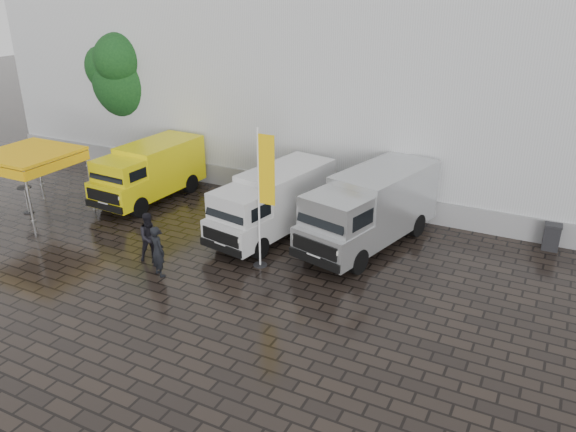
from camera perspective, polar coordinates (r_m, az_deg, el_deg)
name	(u,v)px	position (r m, az deg, el deg)	size (l,w,h in m)	color
ground	(249,283)	(19.37, -4.02, -6.85)	(120.00, 120.00, 0.00)	black
exhibition_hall	(435,54)	(31.29, 14.74, 15.65)	(44.00, 16.00, 12.00)	silver
hall_plinth	(379,203)	(25.01, 9.27, 1.31)	(44.00, 0.15, 1.00)	gray
van_yellow	(149,173)	(26.79, -13.93, 4.22)	(2.17, 5.64, 2.60)	yellow
van_white	(273,204)	(22.35, -1.56, 1.18)	(2.02, 6.06, 2.63)	silver
van_silver	(370,211)	(21.61, 8.29, 0.53)	(2.23, 6.68, 2.90)	#B2B5B7
canopy_tent	(28,156)	(26.02, -24.90, 5.57)	(3.39, 3.39, 2.94)	silver
flagpole	(263,192)	(19.23, -2.53, 2.41)	(0.88, 0.50, 5.12)	black
tree	(132,76)	(32.32, -15.58, 13.56)	(4.14, 4.19, 7.43)	black
cocktail_table	(26,200)	(27.32, -25.03, 1.49)	(0.60, 0.60, 1.20)	black
wheelie_bin	(552,237)	(23.71, 25.20, -1.91)	(0.62, 0.62, 1.03)	black
person_front	(158,251)	(19.93, -13.10, -3.49)	(0.68, 0.45, 1.87)	black
person_tent	(150,237)	(21.13, -13.81, -2.04)	(0.89, 0.69, 1.83)	black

